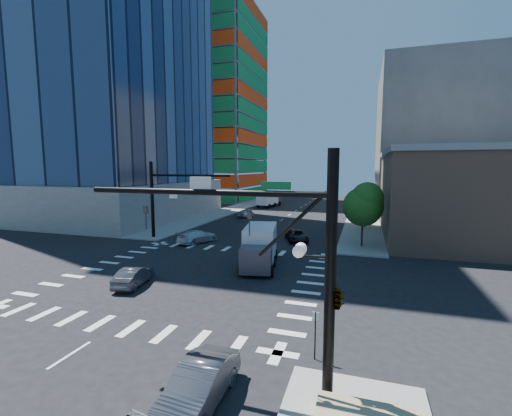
% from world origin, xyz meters
% --- Properties ---
extents(ground, '(160.00, 160.00, 0.00)m').
position_xyz_m(ground, '(0.00, 0.00, 0.00)').
color(ground, black).
rests_on(ground, ground).
extents(road_markings, '(20.00, 20.00, 0.01)m').
position_xyz_m(road_markings, '(0.00, 0.00, 0.01)').
color(road_markings, silver).
rests_on(road_markings, ground).
extents(sidewalk_ne, '(5.00, 60.00, 0.15)m').
position_xyz_m(sidewalk_ne, '(12.50, 40.00, 0.07)').
color(sidewalk_ne, gray).
rests_on(sidewalk_ne, ground).
extents(sidewalk_nw, '(5.00, 60.00, 0.15)m').
position_xyz_m(sidewalk_nw, '(-12.50, 40.00, 0.07)').
color(sidewalk_nw, gray).
rests_on(sidewalk_nw, ground).
extents(office_tower, '(30.00, 30.00, 71.00)m').
position_xyz_m(office_tower, '(-30.00, 25.00, 35.13)').
color(office_tower, gray).
rests_on(office_tower, ground).
extents(construction_building, '(25.16, 34.50, 70.60)m').
position_xyz_m(construction_building, '(-27.41, 61.93, 24.61)').
color(construction_building, slate).
rests_on(construction_building, ground).
extents(commercial_building, '(20.50, 22.50, 10.60)m').
position_xyz_m(commercial_building, '(25.00, 22.00, 5.31)').
color(commercial_building, '#A2775E').
rests_on(commercial_building, ground).
extents(bg_building_ne, '(24.00, 30.00, 28.00)m').
position_xyz_m(bg_building_ne, '(27.00, 55.00, 14.00)').
color(bg_building_ne, '#5A5651').
rests_on(bg_building_ne, ground).
extents(signal_mast_se, '(10.51, 2.48, 9.00)m').
position_xyz_m(signal_mast_se, '(10.60, -11.50, 5.01)').
color(signal_mast_se, black).
rests_on(signal_mast_se, sidewalk_se).
extents(signal_mast_nw, '(10.20, 0.40, 9.00)m').
position_xyz_m(signal_mast_nw, '(-10.00, 11.50, 5.49)').
color(signal_mast_nw, black).
rests_on(signal_mast_nw, sidewalk_nw).
extents(tree_south, '(4.16, 4.16, 6.82)m').
position_xyz_m(tree_south, '(12.63, 13.90, 4.69)').
color(tree_south, '#382316').
rests_on(tree_south, sidewalk_ne).
extents(tree_north, '(3.54, 3.52, 5.78)m').
position_xyz_m(tree_north, '(12.93, 25.90, 3.99)').
color(tree_north, '#382316').
rests_on(tree_north, sidewalk_ne).
extents(no_parking_sign, '(0.30, 0.06, 2.20)m').
position_xyz_m(no_parking_sign, '(10.70, -9.00, 1.38)').
color(no_parking_sign, black).
rests_on(no_parking_sign, ground).
extents(car_nb_right, '(1.61, 4.57, 1.50)m').
position_xyz_m(car_nb_right, '(7.13, -13.22, 0.75)').
color(car_nb_right, '#55545A').
rests_on(car_nb_right, ground).
extents(car_nb_far, '(3.68, 5.08, 1.28)m').
position_xyz_m(car_nb_far, '(5.33, 14.86, 0.64)').
color(car_nb_far, black).
rests_on(car_nb_far, ground).
extents(car_sb_near, '(3.72, 5.38, 1.45)m').
position_xyz_m(car_sb_near, '(-5.24, 10.73, 0.72)').
color(car_sb_near, white).
rests_on(car_sb_near, ground).
extents(car_sb_mid, '(2.12, 4.27, 1.40)m').
position_xyz_m(car_sb_mid, '(-6.56, 31.13, 0.70)').
color(car_sb_mid, silver).
rests_on(car_sb_mid, ground).
extents(car_sb_cross, '(2.17, 4.29, 1.35)m').
position_xyz_m(car_sb_cross, '(-3.10, -3.30, 0.68)').
color(car_sb_cross, '#454549').
rests_on(car_sb_cross, ground).
extents(box_truck_near, '(3.92, 6.85, 3.38)m').
position_xyz_m(box_truck_near, '(4.21, 3.75, 1.50)').
color(box_truck_near, black).
rests_on(box_truck_near, ground).
extents(box_truck_far, '(3.98, 7.09, 3.51)m').
position_xyz_m(box_truck_far, '(-6.71, 47.09, 1.55)').
color(box_truck_far, black).
rests_on(box_truck_far, ground).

